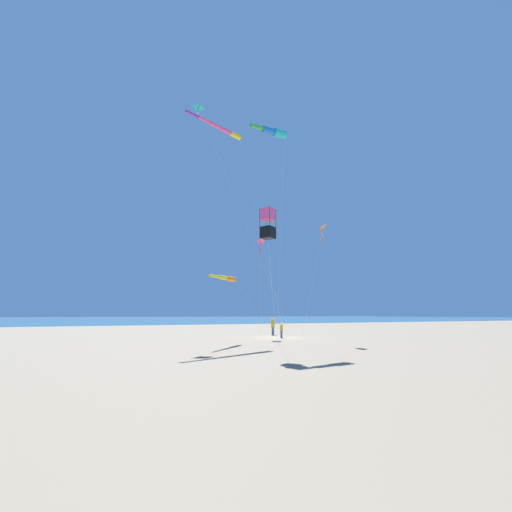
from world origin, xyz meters
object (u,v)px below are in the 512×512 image
Objects in this scene: kite_box_orange_high_right at (268,224)px; kite_delta_green_low_center at (322,228)px; person_adult_flyer at (273,325)px; kite_delta_teal_far_right at (260,242)px; kite_windsock_black_fish_shape at (223,129)px; person_child_green_jacket at (281,329)px; kite_windsock_white_trailing at (273,132)px; kite_delta_striped_overhead at (199,110)px; kite_windsock_checkered_midright at (227,278)px.

kite_delta_green_low_center is at bearing -55.24° from kite_box_orange_high_right.
person_adult_flyer is 0.20× the size of kite_delta_teal_far_right.
kite_windsock_black_fish_shape is at bearing 120.90° from person_adult_flyer.
person_child_green_jacket is 17.28m from kite_windsock_white_trailing.
kite_windsock_black_fish_shape is (-0.36, 6.25, 18.27)m from person_child_green_jacket.
kite_box_orange_high_right is at bearing -177.35° from kite_delta_striped_overhead.
kite_box_orange_high_right is (-15.94, 9.11, 6.14)m from person_adult_flyer.
person_adult_flyer is 13.18m from kite_delta_green_low_center.
kite_delta_green_low_center is 13.27m from kite_windsock_black_fish_shape.
kite_windsock_white_trailing is 0.75× the size of kite_delta_striped_overhead.
kite_delta_teal_far_right reaches higher than person_child_green_jacket.
kite_windsock_checkered_midright reaches higher than person_child_green_jacket.
kite_delta_striped_overhead is (0.64, 8.22, 20.19)m from person_child_green_jacket.
kite_windsock_black_fish_shape is (3.65, -0.81, 14.21)m from kite_windsock_checkered_midright.
kite_windsock_checkered_midright is at bearing 134.46° from kite_delta_teal_far_right.
person_child_green_jacket is at bearing -86.68° from kite_windsock_black_fish_shape.
kite_windsock_white_trailing is at bearing 158.75° from kite_delta_teal_far_right.
person_adult_flyer is 12.47m from kite_windsock_checkered_midright.
kite_delta_green_low_center reaches higher than kite_windsock_checkered_midright.
kite_delta_green_low_center is at bearing -130.95° from kite_windsock_black_fish_shape.
kite_windsock_checkered_midright is 16.82m from kite_delta_striped_overhead.
kite_windsock_black_fish_shape reaches higher than kite_box_orange_high_right.
person_adult_flyer is 9.05m from kite_delta_teal_far_right.
kite_delta_green_low_center is at bearing 174.03° from person_adult_flyer.
person_child_green_jacket is 8.70m from kite_delta_teal_far_right.
kite_windsock_black_fish_shape reaches higher than kite_windsock_white_trailing.
kite_box_orange_high_right is 16.47m from kite_windsock_black_fish_shape.
kite_delta_striped_overhead is (-3.62, 9.68, 19.93)m from person_adult_flyer.
kite_windsock_checkered_midright is 0.41× the size of kite_windsock_black_fish_shape.
kite_delta_teal_far_right is 0.76× the size of kite_box_orange_high_right.
kite_windsock_black_fish_shape reaches higher than person_child_green_jacket.
kite_box_orange_high_right is at bearing 146.36° from kite_windsock_white_trailing.
kite_delta_striped_overhead reaches higher than person_child_green_jacket.
kite_windsock_white_trailing is 1.27× the size of kite_box_orange_high_right.
kite_delta_striped_overhead is at bearing 63.04° from kite_windsock_black_fish_shape.
person_adult_flyer is 20.13m from kite_windsock_black_fish_shape.
person_child_green_jacket is 0.15× the size of kite_delta_green_low_center.
person_adult_flyer is at bearing -59.10° from kite_windsock_black_fish_shape.
kite_windsock_white_trailing is at bearing 147.04° from person_child_green_jacket.
kite_delta_teal_far_right is at bearing -81.92° from kite_delta_striped_overhead.
kite_delta_green_low_center is 7.92m from kite_delta_teal_far_right.
kite_box_orange_high_right is at bearing 146.80° from person_child_green_jacket.
kite_windsock_checkered_midright is (2.11, 7.45, -4.26)m from kite_delta_green_low_center.
kite_windsock_white_trailing reaches higher than person_adult_flyer.
kite_windsock_white_trailing is at bearing -33.64° from kite_box_orange_high_right.
person_adult_flyer is 0.20× the size of kite_delta_green_low_center.
kite_delta_striped_overhead is at bearing 110.49° from person_adult_flyer.
kite_box_orange_high_right is (-13.30, 6.31, -2.05)m from kite_delta_teal_far_right.
kite_windsock_checkered_midright is at bearing 31.09° from kite_windsock_white_trailing.
kite_delta_green_low_center is 0.48× the size of kite_windsock_black_fish_shape.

